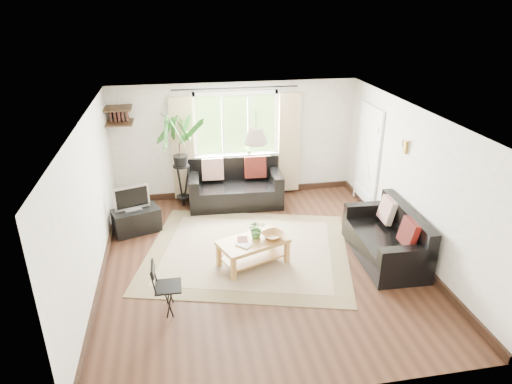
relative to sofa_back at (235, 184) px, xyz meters
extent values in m
plane|color=black|center=(0.10, -2.22, -0.44)|extent=(5.50, 5.50, 0.00)
plane|color=white|center=(0.10, -2.22, 1.96)|extent=(5.50, 5.50, 0.00)
cube|color=beige|center=(0.10, 0.53, 0.76)|extent=(5.00, 0.02, 2.40)
cube|color=beige|center=(0.10, -4.97, 0.76)|extent=(5.00, 0.02, 2.40)
cube|color=beige|center=(-2.40, -2.22, 0.76)|extent=(0.02, 5.50, 2.40)
cube|color=beige|center=(2.60, -2.22, 0.76)|extent=(0.02, 5.50, 2.40)
cube|color=beige|center=(-0.05, -1.91, -0.43)|extent=(3.96, 3.62, 0.02)
cube|color=silver|center=(2.57, -0.52, 0.56)|extent=(0.06, 0.96, 2.06)
imported|color=#396F2C|center=(0.04, -2.23, 0.15)|extent=(0.29, 0.25, 0.30)
imported|color=olive|center=(0.29, -2.29, 0.04)|extent=(0.46, 0.46, 0.09)
imported|color=silver|center=(-0.25, -2.50, 0.01)|extent=(0.28, 0.28, 0.02)
imported|color=brown|center=(-0.28, -2.28, 0.01)|extent=(0.19, 0.24, 0.02)
cube|color=black|center=(-1.93, -0.84, -0.22)|extent=(0.92, 0.69, 0.44)
imported|color=#2D6023|center=(0.35, 0.41, 0.63)|extent=(0.14, 0.10, 0.27)
camera|label=1|loc=(-1.09, -8.48, 3.58)|focal=32.00mm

